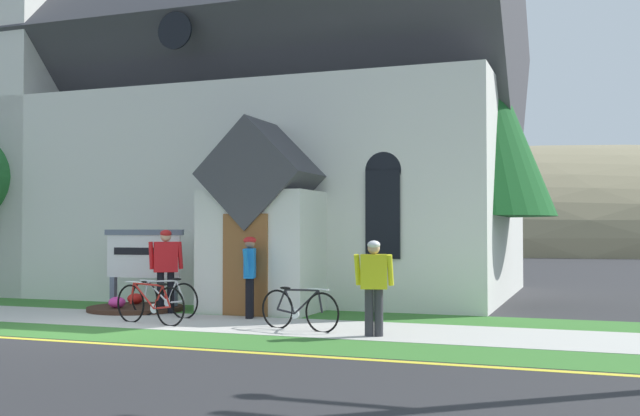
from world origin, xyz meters
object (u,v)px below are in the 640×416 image
(church_sign, at_px, (144,257))
(roadside_conifer, at_px, (474,114))
(cyclist_in_red_jersey, at_px, (250,271))
(bicycle_blue, at_px, (299,309))
(bicycle_green, at_px, (164,298))
(bicycle_black, at_px, (150,304))
(cyclist_in_orange_jersey, at_px, (166,264))
(cyclist_in_white_jersey, at_px, (374,281))

(church_sign, height_order, roadside_conifer, roadside_conifer)
(cyclist_in_red_jersey, bearing_deg, roadside_conifer, 51.47)
(bicycle_blue, relative_size, bicycle_green, 0.93)
(bicycle_black, height_order, cyclist_in_orange_jersey, cyclist_in_orange_jersey)
(bicycle_black, bearing_deg, bicycle_green, 109.17)
(cyclist_in_red_jersey, bearing_deg, church_sign, 165.57)
(church_sign, bearing_deg, cyclist_in_orange_jersey, -32.30)
(bicycle_black, height_order, bicycle_green, bicycle_green)
(cyclist_in_red_jersey, relative_size, cyclist_in_white_jersey, 1.03)
(bicycle_blue, distance_m, cyclist_in_orange_jersey, 3.96)
(church_sign, distance_m, bicycle_green, 1.81)
(bicycle_green, height_order, cyclist_in_orange_jersey, cyclist_in_orange_jersey)
(cyclist_in_red_jersey, bearing_deg, bicycle_green, -169.34)
(bicycle_black, bearing_deg, church_sign, 125.75)
(bicycle_green, bearing_deg, bicycle_blue, -16.21)
(bicycle_black, bearing_deg, cyclist_in_orange_jersey, 112.32)
(cyclist_in_red_jersey, relative_size, roadside_conifer, 0.23)
(bicycle_green, bearing_deg, cyclist_in_orange_jersey, 118.78)
(church_sign, relative_size, roadside_conifer, 0.27)
(bicycle_black, relative_size, roadside_conifer, 0.25)
(bicycle_black, distance_m, cyclist_in_orange_jersey, 1.89)
(bicycle_blue, relative_size, cyclist_in_orange_jersey, 0.93)
(bicycle_green, height_order, cyclist_in_white_jersey, cyclist_in_white_jersey)
(bicycle_green, bearing_deg, roadside_conifer, 42.47)
(bicycle_black, relative_size, cyclist_in_red_jersey, 1.07)
(cyclist_in_red_jersey, bearing_deg, bicycle_blue, -39.63)
(church_sign, bearing_deg, bicycle_green, -42.23)
(cyclist_in_white_jersey, distance_m, roadside_conifer, 7.35)
(bicycle_green, relative_size, cyclist_in_red_jersey, 1.08)
(cyclist_in_orange_jersey, xyz_separation_m, cyclist_in_white_jersey, (5.06, -1.80, -0.13))
(church_sign, relative_size, cyclist_in_red_jersey, 1.19)
(church_sign, relative_size, cyclist_in_white_jersey, 1.22)
(bicycle_blue, relative_size, cyclist_in_red_jersey, 1.01)
(church_sign, bearing_deg, bicycle_black, -54.25)
(cyclist_in_white_jersey, bearing_deg, roadside_conifer, 83.42)
(cyclist_in_orange_jersey, relative_size, cyclist_in_white_jersey, 1.11)
(bicycle_black, distance_m, roadside_conifer, 9.05)
(church_sign, bearing_deg, roadside_conifer, 30.48)
(cyclist_in_red_jersey, height_order, cyclist_in_white_jersey, cyclist_in_red_jersey)
(church_sign, xyz_separation_m, cyclist_in_white_jersey, (5.99, -2.38, -0.25))
(cyclist_in_white_jersey, relative_size, roadside_conifer, 0.22)
(cyclist_in_white_jersey, height_order, roadside_conifer, roadside_conifer)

